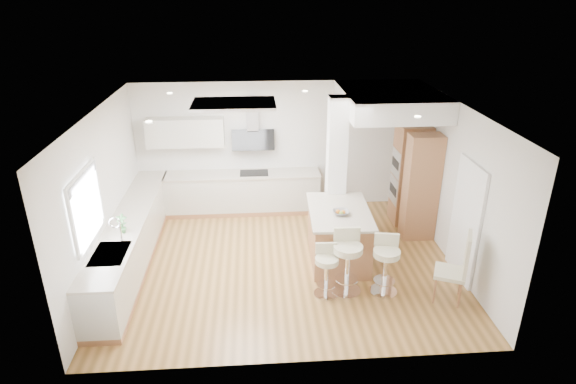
{
  "coord_description": "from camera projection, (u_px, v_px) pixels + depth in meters",
  "views": [
    {
      "loc": [
        -0.48,
        -7.45,
        4.62
      ],
      "look_at": [
        0.1,
        0.4,
        1.22
      ],
      "focal_mm": 30.0,
      "sensor_mm": 36.0,
      "label": 1
    }
  ],
  "objects": [
    {
      "name": "wall_back",
      "position": [
        276.0,
        146.0,
        10.42
      ],
      "size": [
        6.0,
        0.04,
        2.8
      ],
      "primitive_type": "cube",
      "color": "silver",
      "rests_on": "ground"
    },
    {
      "name": "counter_back",
      "position": [
        235.0,
        182.0,
        10.39
      ],
      "size": [
        3.62,
        0.63,
        2.5
      ],
      "color": "#A97148",
      "rests_on": "ground"
    },
    {
      "name": "ground",
      "position": [
        284.0,
        263.0,
        8.69
      ],
      "size": [
        6.0,
        6.0,
        0.0
      ],
      "primitive_type": "plane",
      "color": "#A6763D",
      "rests_on": "ground"
    },
    {
      "name": "dining_chair",
      "position": [
        458.0,
        266.0,
        7.41
      ],
      "size": [
        0.61,
        0.61,
        1.19
      ],
      "rotation": [
        0.0,
        0.0,
        -0.42
      ],
      "color": "beige",
      "rests_on": "ground"
    },
    {
      "name": "oven_column",
      "position": [
        414.0,
        179.0,
        9.58
      ],
      "size": [
        0.63,
        1.21,
        2.1
      ],
      "color": "#A97148",
      "rests_on": "ground"
    },
    {
      "name": "soffit",
      "position": [
        390.0,
        101.0,
        9.08
      ],
      "size": [
        1.78,
        2.2,
        0.4
      ],
      "color": "white",
      "rests_on": "ground"
    },
    {
      "name": "bar_stool_c",
      "position": [
        386.0,
        262.0,
        7.65
      ],
      "size": [
        0.52,
        0.52,
        1.0
      ],
      "rotation": [
        0.0,
        0.0,
        -0.18
      ],
      "color": "white",
      "rests_on": "ground"
    },
    {
      "name": "peninsula",
      "position": [
        338.0,
        234.0,
        8.63
      ],
      "size": [
        1.13,
        1.65,
        1.05
      ],
      "rotation": [
        0.0,
        0.0,
        -0.04
      ],
      "color": "#A97148",
      "rests_on": "ground"
    },
    {
      "name": "ceiling",
      "position": [
        284.0,
        263.0,
        8.69
      ],
      "size": [
        6.0,
        5.0,
        0.02
      ],
      "primitive_type": "cube",
      "color": "white",
      "rests_on": "ground"
    },
    {
      "name": "bar_stool_a",
      "position": [
        327.0,
        268.0,
        7.61
      ],
      "size": [
        0.41,
        0.41,
        0.88
      ],
      "rotation": [
        0.0,
        0.0,
        -0.03
      ],
      "color": "white",
      "rests_on": "ground"
    },
    {
      "name": "bar_stool_b",
      "position": [
        347.0,
        258.0,
        7.66
      ],
      "size": [
        0.5,
        0.5,
        1.08
      ],
      "rotation": [
        0.0,
        0.0,
        -0.03
      ],
      "color": "white",
      "rests_on": "ground"
    },
    {
      "name": "counter_left",
      "position": [
        132.0,
        239.0,
        8.54
      ],
      "size": [
        0.63,
        4.5,
        1.35
      ],
      "color": "#A97148",
      "rests_on": "ground"
    },
    {
      "name": "wall_left",
      "position": [
        103.0,
        197.0,
        7.93
      ],
      "size": [
        0.04,
        5.0,
        2.8
      ],
      "primitive_type": "cube",
      "color": "silver",
      "rests_on": "ground"
    },
    {
      "name": "window_left",
      "position": [
        86.0,
        203.0,
        7.0
      ],
      "size": [
        0.06,
        1.28,
        1.07
      ],
      "color": "silver",
      "rests_on": "ground"
    },
    {
      "name": "pillar",
      "position": [
        336.0,
        170.0,
        9.07
      ],
      "size": [
        0.35,
        0.35,
        2.8
      ],
      "color": "white",
      "rests_on": "ground"
    },
    {
      "name": "doorway_right",
      "position": [
        466.0,
        223.0,
        7.94
      ],
      "size": [
        0.05,
        1.0,
        2.1
      ],
      "color": "#453E36",
      "rests_on": "ground"
    },
    {
      "name": "wall_right",
      "position": [
        456.0,
        187.0,
        8.34
      ],
      "size": [
        0.04,
        5.0,
        2.8
      ],
      "primitive_type": "cube",
      "color": "silver",
      "rests_on": "ground"
    },
    {
      "name": "skylight",
      "position": [
        234.0,
        104.0,
        8.09
      ],
      "size": [
        4.1,
        2.1,
        0.06
      ],
      "color": "white",
      "rests_on": "ground"
    }
  ]
}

